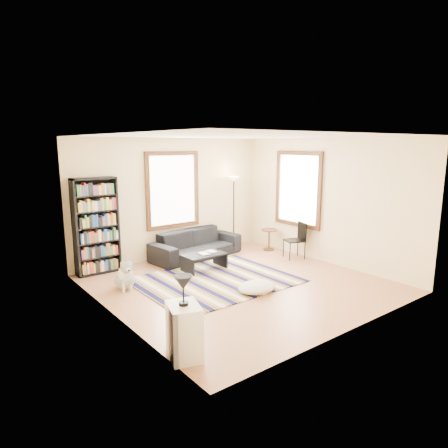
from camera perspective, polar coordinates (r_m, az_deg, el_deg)
floor at (r=7.84m, az=2.26°, el=-8.84°), size 5.00×5.00×0.10m
ceiling at (r=7.37m, az=2.44°, el=12.85°), size 5.00×5.00×0.10m
wall_back at (r=9.54m, az=-7.56°, el=3.68°), size 5.00×0.10×2.80m
wall_front at (r=5.79m, az=18.78°, el=-1.77°), size 5.00×0.10×2.80m
wall_left at (r=6.17m, az=-16.12°, el=-0.82°), size 0.10×5.00×2.80m
wall_right at (r=9.30m, az=14.50°, el=3.22°), size 0.10×5.00×2.80m
window_back at (r=9.45m, az=-7.34°, el=4.83°), size 1.20×0.06×1.60m
window_right at (r=9.72m, az=10.55°, el=4.91°), size 0.06×1.20×1.60m
rug at (r=7.98m, az=-1.25°, el=-8.02°), size 2.94×2.35×0.02m
sofa at (r=9.51m, az=-4.00°, el=-2.86°), size 1.14×2.33×0.65m
bookshelf at (r=8.60m, az=-17.80°, el=-0.30°), size 0.90×0.30×2.00m
coffee_table at (r=8.58m, az=-2.84°, el=-5.45°), size 1.02×0.82×0.36m
book_a at (r=8.47m, az=-3.41°, el=-4.32°), size 0.22×0.27×0.02m
book_b at (r=8.65m, az=-2.23°, el=-4.00°), size 0.17×0.23×0.02m
floor_cushion at (r=7.39m, az=4.70°, el=-8.95°), size 0.79×0.61×0.19m
floor_lamp at (r=10.18m, az=1.40°, el=1.57°), size 0.36×0.36×1.86m
side_table at (r=10.22m, az=6.45°, el=-2.24°), size 0.44×0.44×0.54m
folding_chair at (r=9.54m, az=10.00°, el=-2.33°), size 0.54×0.52×0.86m
white_cabinet at (r=5.20m, az=-5.72°, el=-15.01°), size 0.52×0.60×0.70m
table_lamp at (r=4.98m, az=-5.84°, el=-9.43°), size 0.27×0.27×0.38m
dog at (r=7.70m, az=-14.10°, el=-6.91°), size 0.49×0.63×0.58m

